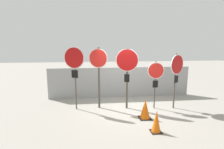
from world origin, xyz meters
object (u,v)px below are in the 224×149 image
at_px(stop_sign_1, 98,67).
at_px(stop_sign_4, 177,69).
at_px(stop_sign_2, 127,67).
at_px(stop_sign_3, 156,74).
at_px(traffic_cone_1, 156,121).
at_px(stop_sign_0, 74,62).
at_px(traffic_cone_0, 145,109).

distance_m(stop_sign_1, stop_sign_4, 3.23).
distance_m(stop_sign_2, stop_sign_3, 1.22).
relative_size(stop_sign_2, traffic_cone_1, 3.56).
bearing_deg(stop_sign_2, stop_sign_3, 10.74).
bearing_deg(stop_sign_3, stop_sign_4, 1.52).
relative_size(stop_sign_0, traffic_cone_0, 3.64).
bearing_deg(stop_sign_0, traffic_cone_1, -18.53).
xyz_separation_m(stop_sign_3, traffic_cone_1, (-0.65, -1.96, -1.13)).
bearing_deg(traffic_cone_0, stop_sign_1, 142.81).
bearing_deg(stop_sign_4, traffic_cone_0, 178.93).
bearing_deg(stop_sign_1, stop_sign_3, 11.57).
height_order(stop_sign_0, stop_sign_1, stop_sign_0).
height_order(stop_sign_1, traffic_cone_0, stop_sign_1).
height_order(stop_sign_0, stop_sign_4, stop_sign_0).
bearing_deg(stop_sign_4, stop_sign_1, 142.98).
distance_m(stop_sign_1, traffic_cone_1, 3.18).
bearing_deg(stop_sign_0, stop_sign_1, 24.54).
relative_size(stop_sign_4, traffic_cone_1, 3.28).
bearing_deg(traffic_cone_1, stop_sign_1, 126.49).
height_order(stop_sign_2, traffic_cone_1, stop_sign_2).
xyz_separation_m(stop_sign_4, traffic_cone_1, (-1.52, -1.90, -1.35)).
height_order(stop_sign_1, traffic_cone_1, stop_sign_1).
bearing_deg(stop_sign_4, traffic_cone_1, -158.77).
xyz_separation_m(stop_sign_0, stop_sign_2, (2.13, -0.13, -0.22)).
xyz_separation_m(stop_sign_1, stop_sign_4, (3.21, -0.39, -0.09)).
bearing_deg(traffic_cone_0, stop_sign_4, 29.09).
relative_size(stop_sign_3, stop_sign_4, 0.86).
bearing_deg(stop_sign_2, stop_sign_4, 12.02).
height_order(stop_sign_0, traffic_cone_1, stop_sign_0).
bearing_deg(traffic_cone_0, stop_sign_0, 155.37).
bearing_deg(stop_sign_0, stop_sign_3, 16.79).
relative_size(stop_sign_0, traffic_cone_1, 3.67).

